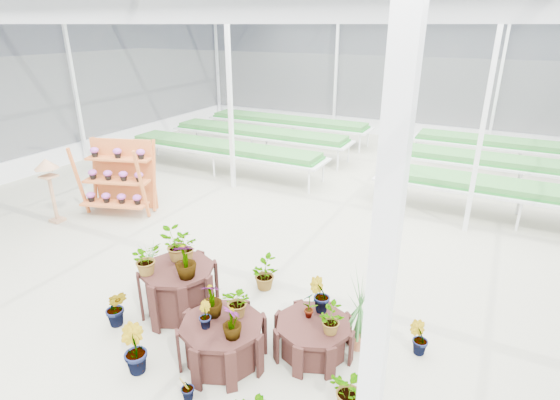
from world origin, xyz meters
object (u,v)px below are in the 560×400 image
at_px(plinth_low, 313,337).
at_px(bird_table, 51,191).
at_px(shelf_rack, 117,179).
at_px(plinth_tall, 179,290).
at_px(plinth_mid, 223,342).

xyz_separation_m(plinth_low, bird_table, (-6.89, 1.28, 0.51)).
xyz_separation_m(plinth_low, shelf_rack, (-5.97, 2.34, 0.62)).
relative_size(plinth_low, shelf_rack, 0.63).
height_order(plinth_tall, plinth_low, plinth_tall).
relative_size(plinth_low, bird_table, 0.71).
relative_size(plinth_mid, plinth_low, 1.07).
distance_m(plinth_tall, plinth_low, 2.21).
bearing_deg(bird_table, shelf_rack, 56.21).
relative_size(plinth_mid, bird_table, 0.76).
distance_m(plinth_tall, plinth_mid, 1.34).
relative_size(plinth_tall, bird_table, 0.77).
height_order(plinth_tall, shelf_rack, shelf_rack).
height_order(plinth_mid, plinth_low, plinth_mid).
xyz_separation_m(plinth_tall, plinth_mid, (1.20, -0.60, -0.09)).
bearing_deg(plinth_mid, shelf_rack, 148.57).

